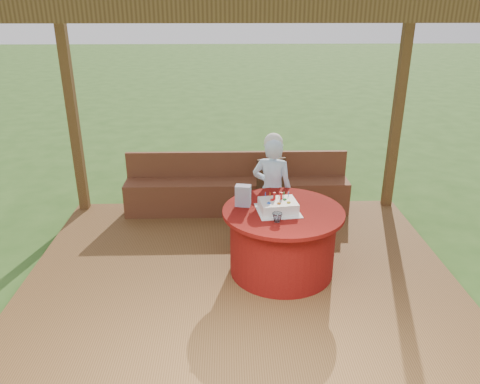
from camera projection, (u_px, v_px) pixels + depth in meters
name	position (u px, v px, depth m)	size (l,w,h in m)	color
ground	(241.00, 289.00, 4.93)	(60.00, 60.00, 0.00)	#2C511B
deck	(241.00, 284.00, 4.90)	(4.50, 4.00, 0.12)	brown
pergola	(241.00, 52.00, 4.01)	(4.50, 4.00, 2.72)	brown
bench	(237.00, 193.00, 6.37)	(3.00, 0.42, 0.80)	brown
table	(282.00, 240.00, 4.90)	(1.25, 1.25, 0.71)	maroon
chair	(273.00, 190.00, 5.99)	(0.47, 0.47, 0.83)	#392212
elderly_woman	(272.00, 189.00, 5.41)	(0.54, 0.44, 1.34)	#ABD9FF
birthday_cake	(278.00, 206.00, 4.73)	(0.47, 0.47, 0.19)	white
gift_bag	(243.00, 196.00, 4.83)	(0.16, 0.10, 0.22)	#CC84B5
drinking_glass	(277.00, 217.00, 4.50)	(0.10, 0.10, 0.09)	white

